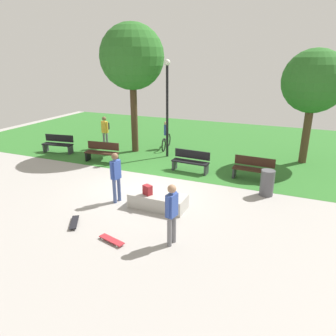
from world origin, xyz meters
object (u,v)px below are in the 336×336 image
(skater_performing_trick, at_px, (172,210))
(tree_tall_oak, at_px, (132,58))
(concrete_ledge, at_px, (158,201))
(trash_bin, at_px, (267,183))
(backpack_on_ledge, at_px, (148,190))
(skater_watching, at_px, (116,174))
(park_bench_center_lawn, at_px, (58,143))
(tree_young_birch, at_px, (314,82))
(park_bench_far_left, at_px, (102,152))
(cyclist_on_bicycle, at_px, (166,137))
(lamp_post, at_px, (167,100))
(park_bench_near_lamppost, at_px, (253,168))
(skateboard_spare, at_px, (112,240))
(pedestrian_with_backpack, at_px, (105,129))
(park_bench_far_right, at_px, (191,161))
(skateboard_by_ledge, at_px, (74,222))

(skater_performing_trick, height_order, tree_tall_oak, tree_tall_oak)
(concrete_ledge, distance_m, trash_bin, 3.98)
(backpack_on_ledge, relative_size, skater_watching, 0.18)
(trash_bin, bearing_deg, concrete_ledge, -142.86)
(backpack_on_ledge, bearing_deg, skater_performing_trick, -25.10)
(park_bench_center_lawn, relative_size, tree_young_birch, 0.32)
(skater_watching, distance_m, tree_young_birch, 9.54)
(park_bench_far_left, relative_size, cyclist_on_bicycle, 0.91)
(tree_tall_oak, relative_size, lamp_post, 1.36)
(tree_tall_oak, bearing_deg, tree_young_birch, 9.67)
(park_bench_near_lamppost, bearing_deg, skater_performing_trick, -102.74)
(skater_performing_trick, relative_size, cyclist_on_bicycle, 0.93)
(backpack_on_ledge, distance_m, tree_young_birch, 9.00)
(park_bench_far_left, relative_size, tree_tall_oak, 0.26)
(skater_watching, distance_m, park_bench_center_lawn, 7.17)
(park_bench_center_lawn, bearing_deg, lamp_post, 15.77)
(skater_watching, bearing_deg, trash_bin, 28.74)
(concrete_ledge, xyz_separation_m, tree_young_birch, (4.31, 6.96, 3.44))
(park_bench_near_lamppost, xyz_separation_m, park_bench_center_lawn, (-9.92, 0.03, 0.00))
(skateboard_spare, bearing_deg, trash_bin, 54.13)
(backpack_on_ledge, bearing_deg, cyclist_on_bicycle, 130.88)
(tree_young_birch, height_order, pedestrian_with_backpack, tree_young_birch)
(skateboard_spare, height_order, lamp_post, lamp_post)
(park_bench_far_right, height_order, cyclist_on_bicycle, cyclist_on_bicycle)
(skateboard_spare, bearing_deg, park_bench_center_lawn, 139.26)
(park_bench_center_lawn, relative_size, tree_tall_oak, 0.26)
(skater_watching, distance_m, lamp_post, 5.79)
(park_bench_far_left, bearing_deg, tree_young_birch, 22.02)
(park_bench_near_lamppost, bearing_deg, park_bench_far_left, -177.04)
(skater_watching, distance_m, skateboard_by_ledge, 2.10)
(park_bench_far_left, height_order, park_bench_center_lawn, same)
(skateboard_spare, relative_size, tree_tall_oak, 0.13)
(skater_performing_trick, height_order, skateboard_by_ledge, skater_performing_trick)
(lamp_post, distance_m, cyclist_on_bicycle, 2.61)
(skater_performing_trick, distance_m, skateboard_spare, 1.85)
(park_bench_far_right, distance_m, trash_bin, 3.56)
(park_bench_near_lamppost, bearing_deg, lamp_post, 160.38)
(park_bench_center_lawn, bearing_deg, pedestrian_with_backpack, 44.88)
(skater_performing_trick, height_order, skateboard_spare, skater_performing_trick)
(tree_young_birch, bearing_deg, lamp_post, -165.54)
(skater_performing_trick, relative_size, skateboard_spare, 2.05)
(concrete_ledge, bearing_deg, skateboard_spare, -96.73)
(backpack_on_ledge, xyz_separation_m, lamp_post, (-1.64, 5.49, 2.15))
(cyclist_on_bicycle, bearing_deg, park_bench_far_right, -50.86)
(skateboard_by_ledge, distance_m, park_bench_far_left, 6.02)
(cyclist_on_bicycle, bearing_deg, tree_tall_oak, -138.95)
(park_bench_near_lamppost, bearing_deg, tree_tall_oak, 164.22)
(skateboard_spare, bearing_deg, cyclist_on_bicycle, 104.20)
(concrete_ledge, distance_m, park_bench_center_lawn, 8.35)
(skater_performing_trick, bearing_deg, skater_watching, 148.19)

